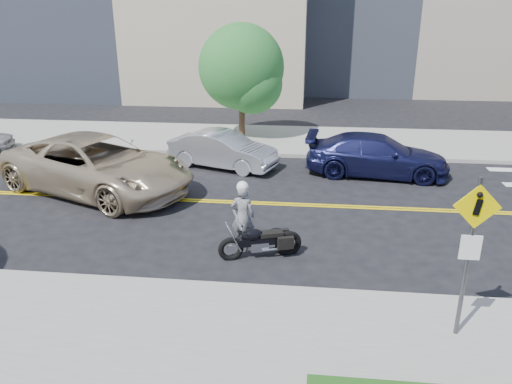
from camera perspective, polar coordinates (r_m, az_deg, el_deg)
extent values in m
plane|color=black|center=(15.43, 0.53, -1.29)|extent=(120.00, 120.00, 0.00)
cube|color=#9E9B91|center=(8.93, -4.51, -18.95)|extent=(60.00, 5.00, 0.15)
cube|color=#9E9B91|center=(22.52, 2.44, 5.98)|extent=(60.00, 5.00, 0.15)
cylinder|color=#4C4C51|center=(9.37, 23.04, -7.15)|extent=(0.08, 0.08, 3.00)
cube|color=#F9D800|center=(8.96, 23.97, -1.54)|extent=(0.78, 0.03, 0.78)
cube|color=white|center=(9.24, 23.30, -5.85)|extent=(0.35, 0.03, 0.45)
imported|color=#9A9B9E|center=(12.43, -1.52, -2.79)|extent=(0.61, 0.42, 1.64)
sphere|color=white|center=(12.14, -1.56, 0.58)|extent=(0.30, 0.30, 0.30)
imported|color=#C3AF8F|center=(16.91, -17.71, 2.96)|extent=(7.22, 5.34, 1.82)
imported|color=#B9BBC1|center=(18.74, -3.82, 4.83)|extent=(4.35, 2.71, 1.35)
imported|color=#171A47|center=(18.35, 13.64, 4.11)|extent=(5.19, 2.52, 1.46)
cylinder|color=#382619|center=(22.48, -1.65, 11.16)|extent=(0.27, 0.27, 4.14)
sphere|color=#226C25|center=(22.32, -1.69, 14.09)|extent=(3.72, 3.72, 3.72)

